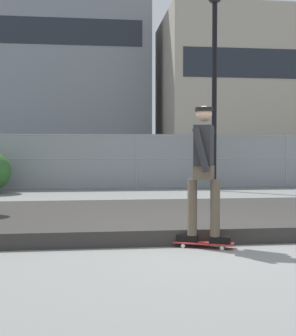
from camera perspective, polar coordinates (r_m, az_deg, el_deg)
ground_plane at (r=6.11m, az=7.16°, el=-10.18°), size 120.00×120.00×0.00m
gravel_berm at (r=8.20m, az=3.41°, el=-6.17°), size 11.94×3.88×0.22m
skateboard at (r=6.23m, az=6.98°, el=-9.38°), size 0.82×0.49×0.07m
skater at (r=6.11m, az=7.02°, el=0.44°), size 0.70×0.62×1.83m
chain_fence at (r=15.27m, az=-1.44°, el=0.84°), size 21.13×0.06×1.85m
street_lamp at (r=15.02m, az=8.35°, el=12.48°), size 0.44×0.44×6.34m
parked_car_near at (r=18.74m, az=-13.67°, el=0.75°), size 4.51×2.17×1.66m
parked_car_mid at (r=18.58m, az=3.09°, el=0.80°), size 4.54×2.23×1.66m
library_building at (r=51.89m, az=-14.07°, el=11.85°), size 23.90×14.69×20.02m
office_block at (r=46.43m, az=13.20°, el=9.25°), size 18.05×11.73×14.01m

